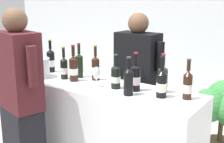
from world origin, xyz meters
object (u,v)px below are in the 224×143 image
wine_bottle_4 (163,78)px  person_server (137,93)px  wine_bottle_10 (96,68)px  wine_glass (96,74)px  wine_bottle_3 (74,68)px  wine_bottle_5 (162,83)px  wine_bottle_2 (51,60)px  wine_bottle_7 (79,65)px  ice_bucket (38,68)px  person_guest (22,112)px  wine_bottle_1 (136,77)px  wine_bottle_8 (116,76)px  wine_bottle_6 (128,80)px  wine_bottle_0 (188,85)px  wine_bottle_9 (64,68)px

wine_bottle_4 → person_server: 0.72m
wine_bottle_10 → wine_glass: 0.24m
wine_bottle_4 → wine_bottle_10: (-0.70, -0.01, -0.01)m
wine_bottle_3 → wine_bottle_5: (0.90, 0.04, -0.01)m
wine_bottle_2 → wine_bottle_7: size_ratio=1.01×
ice_bucket → person_guest: bearing=-60.0°
wine_bottle_7 → person_server: bearing=47.6°
wine_bottle_1 → wine_bottle_4: bearing=23.2°
wine_bottle_1 → wine_bottle_8: bearing=-168.4°
wine_bottle_2 → wine_bottle_8: wine_bottle_2 is taller
wine_bottle_5 → wine_bottle_6: wine_bottle_5 is taller
wine_bottle_8 → wine_glass: (-0.16, -0.07, 0.01)m
wine_bottle_5 → wine_bottle_10: 0.76m
wine_bottle_0 → wine_bottle_7: (-1.13, 0.02, 0.01)m
wine_bottle_8 → wine_bottle_1: bearing=11.6°
wine_bottle_2 → wine_bottle_9: 0.34m
wine_bottle_5 → person_guest: 1.21m
wine_bottle_7 → wine_glass: 0.38m
wine_bottle_5 → wine_bottle_7: bearing=174.1°
wine_bottle_0 → wine_bottle_2: bearing=179.1°
wine_bottle_10 → wine_bottle_1: bearing=-9.5°
wine_bottle_8 → wine_bottle_10: size_ratio=0.89×
wine_bottle_1 → wine_glass: wine_bottle_1 is taller
wine_bottle_3 → wine_glass: (0.30, -0.03, -0.01)m
wine_bottle_2 → wine_glass: wine_bottle_2 is taller
wine_bottle_3 → wine_bottle_9: wine_bottle_3 is taller
wine_bottle_2 → wine_bottle_3: size_ratio=1.00×
wine_bottle_1 → ice_bucket: bearing=-170.7°
person_guest → wine_glass: bearing=49.1°
wine_bottle_4 → wine_glass: wine_bottle_4 is taller
wine_bottle_2 → wine_bottle_10: bearing=1.5°
wine_bottle_0 → person_guest: (-1.22, -0.64, -0.29)m
wine_bottle_1 → wine_bottle_5: wine_bottle_5 is taller
wine_bottle_1 → wine_bottle_4: size_ratio=1.01×
wine_bottle_0 → wine_bottle_3: size_ratio=0.93×
wine_bottle_7 → person_guest: size_ratio=0.20×
wine_bottle_5 → person_server: person_server is taller
ice_bucket → person_server: (0.74, 0.68, -0.31)m
wine_bottle_0 → ice_bucket: 1.48m
person_server → person_guest: bearing=-114.1°
wine_bottle_0 → wine_bottle_8: (-0.62, -0.08, -0.01)m
wine_glass → ice_bucket: ice_bucket is taller
wine_bottle_3 → person_guest: 0.62m
person_server → wine_bottle_0: bearing=-33.0°
wine_bottle_2 → wine_glass: size_ratio=1.89×
wine_bottle_5 → wine_bottle_7: wine_bottle_7 is taller
wine_bottle_2 → wine_bottle_5: 1.34m
wine_glass → wine_bottle_2: bearing=167.1°
wine_bottle_5 → wine_bottle_10: size_ratio=0.99×
wine_bottle_10 → person_server: size_ratio=0.21×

